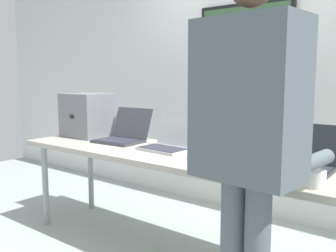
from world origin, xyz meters
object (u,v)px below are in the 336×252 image
coffee_mug (316,179)px  person (249,129)px  equipment_box (88,115)px  laptop_station_2 (225,149)px  laptop_station_1 (169,142)px  workbench (194,163)px  laptop_station_3 (307,159)px  laptop_station_0 (123,134)px

coffee_mug → person: bearing=-115.5°
coffee_mug → equipment_box: bearing=170.0°
laptop_station_2 → person: (0.50, -0.70, 0.25)m
equipment_box → person: person is taller
equipment_box → laptop_station_1: size_ratio=1.05×
workbench → laptop_station_3: laptop_station_3 is taller
laptop_station_1 → laptop_station_0: bearing=175.4°
workbench → person: person is taller
workbench → person: bearing=-41.8°
laptop_station_0 → laptop_station_3: bearing=-0.6°
coffee_mug → laptop_station_3: bearing=114.0°
laptop_station_0 → coffee_mug: size_ratio=4.39×
laptop_station_1 → person: 1.21m
equipment_box → coffee_mug: size_ratio=4.37×
laptop_station_3 → person: bearing=-91.8°
laptop_station_3 → equipment_box: bearing=179.4°
equipment_box → coffee_mug: bearing=-10.0°
person → workbench: bearing=138.2°
laptop_station_0 → workbench: bearing=-8.2°
equipment_box → person: 2.05m
laptop_station_3 → person: size_ratio=0.18×
laptop_station_0 → person: person is taller
equipment_box → laptop_station_2: bearing=-1.7°
workbench → laptop_station_0: bearing=171.8°
laptop_station_0 → laptop_station_2: size_ratio=1.08×
laptop_station_1 → laptop_station_3: laptop_station_3 is taller
laptop_station_3 → coffee_mug: (0.15, -0.35, -0.01)m
laptop_station_0 → coffee_mug: (1.64, -0.36, -0.02)m
person → laptop_station_2: bearing=125.7°
person → coffee_mug: person is taller
laptop_station_3 → coffee_mug: laptop_station_3 is taller
person → coffee_mug: bearing=64.5°
workbench → laptop_station_3: bearing=7.6°
workbench → laptop_station_2: size_ratio=8.01×
equipment_box → laptop_station_3: bearing=-0.6°
workbench → coffee_mug: (0.87, -0.25, 0.09)m
laptop_station_2 → person: bearing=-54.3°
laptop_station_2 → coffee_mug: (0.68, -0.32, -0.02)m
laptop_station_2 → coffee_mug: laptop_station_2 is taller
equipment_box → laptop_station_0: equipment_box is taller
laptop_station_2 → laptop_station_3: (0.52, 0.02, -0.00)m
laptop_station_0 → person: (1.47, -0.73, 0.25)m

